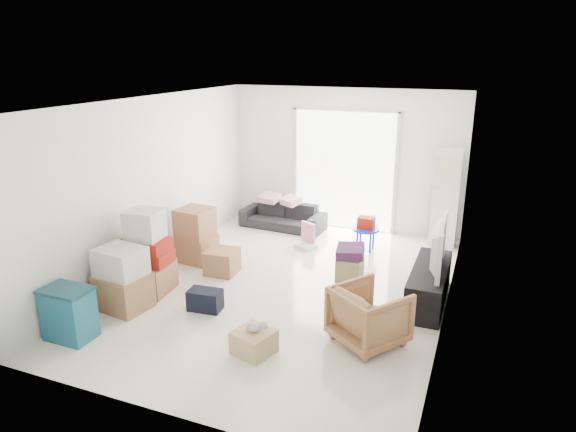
% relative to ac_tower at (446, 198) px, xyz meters
% --- Properties ---
extents(room_shell, '(4.98, 6.48, 3.18)m').
position_rel_ac_tower_xyz_m(room_shell, '(-1.95, -2.65, 0.48)').
color(room_shell, white).
rests_on(room_shell, ground).
extents(sliding_door, '(2.10, 0.04, 2.33)m').
position_rel_ac_tower_xyz_m(sliding_door, '(-1.95, 0.33, 0.37)').
color(sliding_door, white).
rests_on(sliding_door, room_shell).
extents(ac_tower, '(0.45, 0.30, 1.75)m').
position_rel_ac_tower_xyz_m(ac_tower, '(0.00, 0.00, 0.00)').
color(ac_tower, silver).
rests_on(ac_tower, room_shell).
extents(tv_console, '(0.46, 1.53, 0.51)m').
position_rel_ac_tower_xyz_m(tv_console, '(0.05, -2.33, -0.62)').
color(tv_console, black).
rests_on(tv_console, room_shell).
extents(television, '(0.71, 1.18, 0.15)m').
position_rel_ac_tower_xyz_m(television, '(0.05, -2.33, -0.29)').
color(television, black).
rests_on(television, tv_console).
extents(sofa, '(1.69, 0.59, 0.65)m').
position_rel_ac_tower_xyz_m(sofa, '(-3.02, -0.15, -0.55)').
color(sofa, '#222327').
rests_on(sofa, room_shell).
extents(pillow_left, '(0.40, 0.34, 0.11)m').
position_rel_ac_tower_xyz_m(pillow_left, '(-3.32, -0.12, -0.17)').
color(pillow_left, '#C38E9C').
rests_on(pillow_left, sofa).
extents(pillow_right, '(0.43, 0.40, 0.12)m').
position_rel_ac_tower_xyz_m(pillow_right, '(-2.85, -0.16, -0.17)').
color(pillow_right, '#C38E9C').
rests_on(pillow_right, sofa).
extents(armchair, '(1.02, 1.01, 0.77)m').
position_rel_ac_tower_xyz_m(armchair, '(-0.48, -3.67, -0.49)').
color(armchair, '#9C6F45').
rests_on(armchair, room_shell).
extents(storage_bins, '(0.57, 0.40, 0.66)m').
position_rel_ac_tower_xyz_m(storage_bins, '(-3.85, -4.91, -0.54)').
color(storage_bins, '#145066').
rests_on(storage_bins, room_shell).
extents(box_stack_a, '(0.72, 0.63, 0.86)m').
position_rel_ac_tower_xyz_m(box_stack_a, '(-3.75, -4.04, -0.46)').
color(box_stack_a, '#8E6140').
rests_on(box_stack_a, room_shell).
extents(box_stack_b, '(0.68, 0.65, 1.23)m').
position_rel_ac_tower_xyz_m(box_stack_b, '(-3.75, -3.48, -0.34)').
color(box_stack_b, '#8E6140').
rests_on(box_stack_b, room_shell).
extents(box_stack_c, '(0.66, 0.57, 0.90)m').
position_rel_ac_tower_xyz_m(box_stack_c, '(-3.72, -2.24, -0.44)').
color(box_stack_c, '#8E6140').
rests_on(box_stack_c, room_shell).
extents(loose_box, '(0.49, 0.49, 0.38)m').
position_rel_ac_tower_xyz_m(loose_box, '(-3.08, -2.53, -0.68)').
color(loose_box, '#8E6140').
rests_on(loose_box, room_shell).
extents(duffel_bag, '(0.47, 0.31, 0.28)m').
position_rel_ac_tower_xyz_m(duffel_bag, '(-2.71, -3.68, -0.73)').
color(duffel_bag, black).
rests_on(duffel_bag, room_shell).
extents(ottoman, '(0.37, 0.37, 0.36)m').
position_rel_ac_tower_xyz_m(ottoman, '(-1.15, -2.04, -0.69)').
color(ottoman, '#8D8852').
rests_on(ottoman, room_shell).
extents(blanket, '(0.46, 0.46, 0.14)m').
position_rel_ac_tower_xyz_m(blanket, '(-1.15, -2.04, -0.44)').
color(blanket, '#4A1D49').
rests_on(blanket, ottoman).
extents(kids_table, '(0.47, 0.47, 0.60)m').
position_rel_ac_tower_xyz_m(kids_table, '(-1.23, -0.72, -0.45)').
color(kids_table, '#1824BF').
rests_on(kids_table, room_shell).
extents(toy_walker, '(0.42, 0.41, 0.44)m').
position_rel_ac_tower_xyz_m(toy_walker, '(-2.22, -1.00, -0.75)').
color(toy_walker, silver).
rests_on(toy_walker, room_shell).
extents(wood_crate, '(0.51, 0.51, 0.28)m').
position_rel_ac_tower_xyz_m(wood_crate, '(-1.65, -4.38, -0.74)').
color(wood_crate, tan).
rests_on(wood_crate, room_shell).
extents(plush_bunny, '(0.25, 0.15, 0.13)m').
position_rel_ac_tower_xyz_m(plush_bunny, '(-1.62, -4.37, -0.54)').
color(plush_bunny, '#B2ADA8').
rests_on(plush_bunny, wood_crate).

